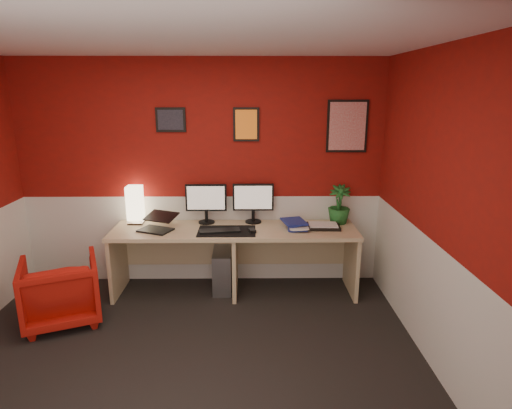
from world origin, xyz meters
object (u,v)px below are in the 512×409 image
at_px(pc_tower, 222,270).
at_px(armchair, 61,290).
at_px(desk, 235,261).
at_px(monitor_right, 253,197).
at_px(potted_plant, 339,204).
at_px(shoji_lamp, 135,206).
at_px(monitor_left, 206,197).
at_px(laptop, 155,221).
at_px(zen_tray, 323,226).

bearing_deg(pc_tower, armchair, -157.01).
height_order(desk, monitor_right, monitor_right).
height_order(desk, potted_plant, potted_plant).
height_order(shoji_lamp, monitor_left, monitor_left).
xyz_separation_m(monitor_right, pc_tower, (-0.34, -0.16, -0.80)).
bearing_deg(armchair, pc_tower, -178.25).
height_order(desk, shoji_lamp, shoji_lamp).
distance_m(laptop, monitor_right, 1.08).
bearing_deg(shoji_lamp, desk, -10.83).
bearing_deg(potted_plant, pc_tower, -174.84).
bearing_deg(armchair, desk, 177.67).
bearing_deg(armchair, laptop, -168.95).
relative_size(laptop, monitor_left, 0.57).
relative_size(shoji_lamp, zen_tray, 1.14).
relative_size(shoji_lamp, laptop, 1.21).
relative_size(desk, pc_tower, 5.78).
distance_m(shoji_lamp, monitor_right, 1.30).
bearing_deg(zen_tray, monitor_right, 164.38).
xyz_separation_m(shoji_lamp, pc_tower, (0.95, -0.14, -0.70)).
bearing_deg(armchair, shoji_lamp, -146.25).
bearing_deg(shoji_lamp, zen_tray, -5.27).
distance_m(desk, armchair, 1.74).
height_order(desk, armchair, desk).
xyz_separation_m(monitor_right, zen_tray, (0.75, -0.21, -0.28)).
relative_size(desk, shoji_lamp, 6.50).
height_order(desk, monitor_left, monitor_left).
bearing_deg(zen_tray, pc_tower, 177.35).
bearing_deg(shoji_lamp, potted_plant, -0.56).
bearing_deg(shoji_lamp, monitor_right, 0.90).
bearing_deg(armchair, potted_plant, 173.42).
distance_m(desk, potted_plant, 1.29).
height_order(zen_tray, potted_plant, potted_plant).
xyz_separation_m(shoji_lamp, armchair, (-0.54, -0.81, -0.62)).
height_order(monitor_right, armchair, monitor_right).
relative_size(laptop, zen_tray, 0.94).
xyz_separation_m(desk, monitor_right, (0.20, 0.23, 0.66)).
bearing_deg(monitor_left, desk, -34.17).
bearing_deg(laptop, shoji_lamp, 158.44).
bearing_deg(laptop, zen_tray, 26.29).
height_order(monitor_left, potted_plant, monitor_left).
xyz_separation_m(monitor_left, zen_tray, (1.27, -0.20, -0.28)).
height_order(monitor_right, pc_tower, monitor_right).
bearing_deg(monitor_left, laptop, -151.33).
bearing_deg(monitor_right, zen_tray, -15.62).
bearing_deg(pc_tower, monitor_right, 23.64).
distance_m(desk, monitor_left, 0.76).
xyz_separation_m(laptop, zen_tray, (1.77, 0.08, -0.09)).
xyz_separation_m(laptop, monitor_right, (1.03, 0.29, 0.18)).
distance_m(monitor_left, zen_tray, 1.31).
height_order(shoji_lamp, potted_plant, potted_plant).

